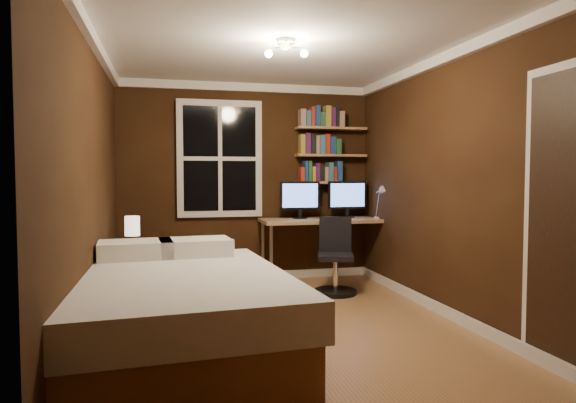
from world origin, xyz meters
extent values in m
plane|color=#93623B|center=(0.00, 0.00, 0.00)|extent=(4.20, 4.20, 0.00)
cube|color=black|center=(0.00, 2.10, 1.25)|extent=(3.20, 0.04, 2.50)
cube|color=black|center=(-1.60, 0.00, 1.25)|extent=(0.04, 4.20, 2.50)
cube|color=black|center=(1.60, 0.00, 1.25)|extent=(0.04, 4.20, 2.50)
cube|color=white|center=(0.00, 0.00, 2.50)|extent=(3.20, 4.20, 0.02)
cube|color=silver|center=(-0.35, 2.06, 1.55)|extent=(1.06, 0.06, 1.46)
cube|color=#A07E4D|center=(1.08, 1.98, 1.25)|extent=(0.92, 0.22, 0.03)
cube|color=#A07E4D|center=(1.08, 1.98, 1.60)|extent=(0.92, 0.22, 0.03)
cube|color=#A07E4D|center=(1.08, 1.98, 1.95)|extent=(0.92, 0.22, 0.03)
cube|color=brown|center=(-0.95, -0.53, 0.17)|extent=(1.70, 2.30, 0.35)
cube|color=silver|center=(-0.95, -0.53, 0.48)|extent=(1.80, 2.37, 0.26)
cube|color=white|center=(-1.28, 0.30, 0.69)|extent=(0.67, 0.49, 0.15)
cube|color=white|center=(-0.75, 0.34, 0.69)|extent=(0.67, 0.49, 0.15)
cube|color=brown|center=(-1.35, 1.05, 0.25)|extent=(0.47, 0.47, 0.49)
cube|color=silver|center=(-0.37, 2.00, 0.27)|extent=(0.36, 0.13, 0.54)
cube|color=#A07E4D|center=(0.97, 1.77, 0.78)|extent=(1.68, 0.63, 0.04)
cylinder|color=beige|center=(0.19, 1.49, 0.38)|extent=(0.04, 0.04, 0.75)
cylinder|color=beige|center=(1.75, 1.49, 0.38)|extent=(0.04, 0.04, 0.75)
cylinder|color=beige|center=(0.19, 2.04, 0.38)|extent=(0.04, 0.04, 0.75)
cylinder|color=beige|center=(1.75, 2.04, 0.38)|extent=(0.04, 0.04, 0.75)
cylinder|color=black|center=(0.84, 1.07, 0.03)|extent=(0.48, 0.48, 0.05)
cylinder|color=silver|center=(0.84, 1.07, 0.22)|extent=(0.05, 0.05, 0.35)
cube|color=black|center=(0.84, 1.07, 0.43)|extent=(0.48, 0.48, 0.06)
cube|color=black|center=(0.90, 1.23, 0.66)|extent=(0.37, 0.15, 0.41)
camera|label=1|loc=(-1.00, -4.40, 1.35)|focal=32.00mm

